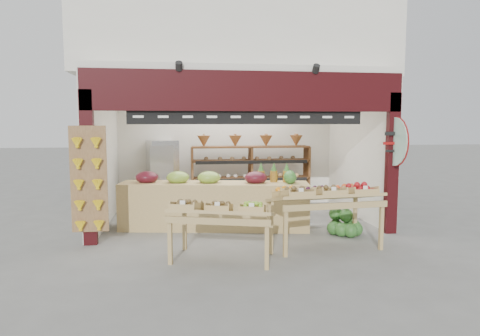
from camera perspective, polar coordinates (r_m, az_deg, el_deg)
name	(u,v)px	position (r m, az deg, el deg)	size (l,w,h in m)	color
ground	(240,225)	(8.90, -0.06, -7.58)	(60.00, 60.00, 0.00)	slate
shop_structure	(230,45)	(10.41, -1.37, 16.12)	(6.36, 5.12, 5.40)	silver
banana_board	(89,181)	(7.60, -19.54, -1.71)	(0.60, 0.15, 1.80)	olive
gift_sign	(395,142)	(8.43, 20.00, 3.33)	(0.04, 0.93, 0.92)	#B7E6C7
back_shelving	(251,164)	(10.43, 1.43, 0.48)	(2.89, 0.47, 1.80)	brown
refrigerator	(163,175)	(10.52, -10.27, -0.93)	(0.65, 0.65, 1.68)	silver
cardboard_stack	(189,204)	(9.72, -6.83, -4.84)	(1.04, 0.76, 0.73)	beige
mid_counter	(213,204)	(8.50, -3.56, -4.76)	(3.76, 1.35, 1.15)	tan
display_table_left	(217,210)	(6.64, -3.14, -5.59)	(1.74, 1.29, 1.00)	tan
display_table_right	(324,194)	(7.38, 11.11, -3.48)	(1.86, 1.14, 1.12)	tan
watermelon_pile	(345,225)	(8.34, 13.80, -7.39)	(0.68, 0.65, 0.50)	#1B521D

